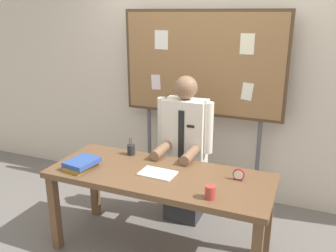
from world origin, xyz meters
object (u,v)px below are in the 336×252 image
person (185,155)px  desk_clock (239,175)px  bulletin_board (202,66)px  open_notebook (158,173)px  book_stack (82,164)px  pen_holder (131,150)px  desk (159,183)px  coffee_mug (210,192)px

person → desk_clock: 0.79m
bulletin_board → desk_clock: bearing=-56.9°
person → open_notebook: (-0.01, -0.62, 0.07)m
book_stack → pen_holder: bearing=60.5°
desk → desk_clock: bearing=11.8°
book_stack → desk_clock: (1.26, 0.29, 0.00)m
coffee_mug → desk_clock: bearing=71.6°
person → coffee_mug: size_ratio=14.96×
bulletin_board → desk_clock: bulletin_board is taller
book_stack → coffee_mug: 1.14m
person → desk_clock: size_ratio=15.95×
person → open_notebook: bearing=-90.6°
bulletin_board → book_stack: bearing=-117.3°
book_stack → open_notebook: book_stack is taller
desk → book_stack: size_ratio=6.25×
book_stack → desk_clock: size_ratio=3.22×
desk → coffee_mug: size_ratio=18.89×
desk → bulletin_board: size_ratio=0.90×
bulletin_board → book_stack: bulletin_board is taller
bulletin_board → coffee_mug: size_ratio=20.95×
desk → person: (0.00, 0.60, 0.02)m
book_stack → pen_holder: 0.49m
desk → bulletin_board: bearing=90.0°
person → bulletin_board: bulletin_board is taller
desk_clock → coffee_mug: 0.39m
pen_holder → desk_clock: bearing=-7.6°
person → open_notebook: 0.62m
person → pen_holder: (-0.40, -0.34, 0.12)m
bulletin_board → coffee_mug: bulletin_board is taller
pen_holder → person: bearing=39.9°
open_notebook → coffee_mug: size_ratio=2.97×
person → coffee_mug: person is taller
person → desk_clock: (0.62, -0.47, 0.11)m
coffee_mug → desk: bearing=154.4°
person → pen_holder: size_ratio=9.06×
book_stack → pen_holder: pen_holder is taller
person → desk_clock: bearing=-37.2°
coffee_mug → pen_holder: size_ratio=0.61×
desk → desk_clock: desk_clock is taller
pen_holder → open_notebook: bearing=-35.9°
bulletin_board → pen_holder: bearing=-116.2°
desk → person: size_ratio=1.26×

